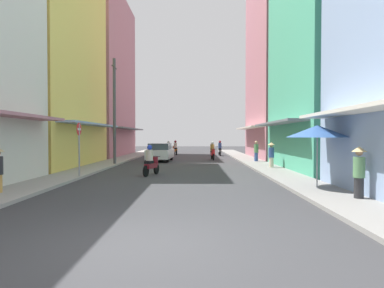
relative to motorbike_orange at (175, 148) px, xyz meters
name	(u,v)px	position (x,y,z in m)	size (l,w,h in m)	color
ground_plane	(182,166)	(1.29, -13.53, -0.70)	(89.70, 89.70, 0.00)	#38383A
sidewalk_left	(103,165)	(-4.08, -13.53, -0.64)	(1.88, 48.77, 0.12)	#9E9991
sidewalk_right	(260,165)	(6.66, -13.53, -0.64)	(1.88, 48.77, 0.12)	gray
building_left_mid	(39,50)	(-8.02, -14.33, 6.95)	(7.05, 10.30, 15.31)	#EFD159
building_left_far	(95,77)	(-8.02, -2.32, 7.41)	(7.05, 11.93, 16.24)	#B7727F
building_right_mid	(337,43)	(10.59, -16.27, 6.81)	(7.05, 9.43, 15.04)	#4CB28C
building_right_far	(287,67)	(10.59, -5.71, 7.67)	(7.05, 10.34, 16.76)	#B7727F
motorbike_orange	(175,148)	(0.00, 0.00, 0.00)	(0.69, 1.76, 1.58)	black
motorbike_silver	(220,149)	(4.76, -1.62, 0.00)	(0.55, 1.81, 1.58)	black
motorbike_blue	(169,150)	(-0.25, -5.23, 0.00)	(0.61, 1.79, 1.58)	black
motorbike_maroon	(151,162)	(-0.04, -19.07, 0.00)	(0.74, 1.75, 1.58)	black
motorbike_red	(213,152)	(3.70, -7.73, 0.00)	(0.55, 1.81, 1.58)	black
parked_car	(160,152)	(-0.62, -9.31, 0.04)	(1.98, 4.19, 1.45)	silver
pedestrian_foreground	(271,154)	(6.88, -15.79, 0.22)	(0.44, 0.44, 1.65)	beige
pedestrian_midway	(256,152)	(6.87, -10.81, 0.13)	(0.34, 0.34, 1.67)	#334C8C
pedestrian_far	(359,171)	(7.24, -25.85, 0.25)	(0.44, 0.44, 1.70)	#262628
vendor_umbrella	(317,131)	(6.75, -23.72, 1.49)	(2.28, 2.28, 2.42)	#99999E
utility_pole	(114,111)	(-3.39, -13.12, 3.08)	(0.20, 1.20, 7.40)	#4C4C4F
street_sign_no_entry	(79,142)	(-3.29, -20.35, 1.01)	(0.07, 0.60, 2.65)	gray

